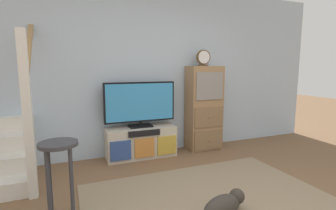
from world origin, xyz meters
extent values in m
cube|color=#A8BCD1|center=(0.00, 2.46, 1.35)|extent=(6.40, 0.12, 2.70)
cube|color=#847056|center=(0.00, 0.60, 0.01)|extent=(2.60, 1.80, 0.01)
cube|color=#BCB29E|center=(-0.30, 2.20, 0.24)|extent=(1.09, 0.36, 0.49)
cube|color=#2D4784|center=(-0.66, 2.01, 0.20)|extent=(0.30, 0.02, 0.29)
cube|color=#BC7533|center=(-0.30, 2.01, 0.20)|extent=(0.30, 0.02, 0.29)
cube|color=#B79333|center=(0.06, 2.01, 0.20)|extent=(0.30, 0.02, 0.29)
cube|color=black|center=(-0.30, 2.01, 0.43)|extent=(0.49, 0.02, 0.09)
cube|color=black|center=(-0.30, 2.22, 0.50)|extent=(0.36, 0.22, 0.02)
cylinder|color=black|center=(-0.30, 2.22, 0.54)|extent=(0.05, 0.05, 0.06)
cube|color=black|center=(-0.30, 2.22, 0.88)|extent=(1.12, 0.05, 0.62)
cube|color=#338CCC|center=(-0.30, 2.19, 0.88)|extent=(1.07, 0.01, 0.57)
cube|color=#93704C|center=(0.83, 2.21, 0.72)|extent=(0.58, 0.34, 1.43)
cube|color=brown|center=(0.83, 2.03, 0.20)|extent=(0.53, 0.02, 0.33)
sphere|color=olive|center=(0.83, 2.01, 0.20)|extent=(0.03, 0.03, 0.03)
cube|color=brown|center=(0.83, 2.03, 0.59)|extent=(0.53, 0.02, 0.33)
sphere|color=olive|center=(0.83, 2.01, 0.59)|extent=(0.03, 0.03, 0.03)
cube|color=gray|center=(0.83, 2.03, 1.11)|extent=(0.49, 0.02, 0.45)
cube|color=#4C3823|center=(0.79, 2.19, 1.44)|extent=(0.15, 0.08, 0.02)
cylinder|color=brown|center=(0.79, 2.19, 1.58)|extent=(0.24, 0.04, 0.24)
cylinder|color=silver|center=(0.79, 2.16, 1.58)|extent=(0.21, 0.01, 0.21)
cube|color=silver|center=(-2.25, 2.57, 0.47)|extent=(0.90, 0.26, 0.95)
cube|color=silver|center=(-1.75, 1.40, 0.90)|extent=(0.09, 0.09, 1.80)
cube|color=#9E7547|center=(-1.75, 2.05, 1.70)|extent=(0.06, 1.33, 0.99)
cylinder|color=#333338|center=(-1.55, 0.71, 0.36)|extent=(0.04, 0.04, 0.72)
cylinder|color=#333338|center=(-1.36, 0.71, 0.36)|extent=(0.04, 0.04, 0.72)
cylinder|color=#333338|center=(-1.55, 0.90, 0.36)|extent=(0.04, 0.04, 0.72)
cylinder|color=#333338|center=(-1.36, 0.90, 0.36)|extent=(0.04, 0.04, 0.72)
cylinder|color=#333338|center=(-1.46, 0.81, 0.74)|extent=(0.34, 0.34, 0.03)
ellipsoid|color=#332D28|center=(-0.06, 0.30, 0.11)|extent=(0.47, 0.30, 0.22)
sphere|color=#332D28|center=(0.14, 0.35, 0.15)|extent=(0.15, 0.15, 0.15)
camera|label=1|loc=(-1.38, -1.59, 1.41)|focal=27.42mm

